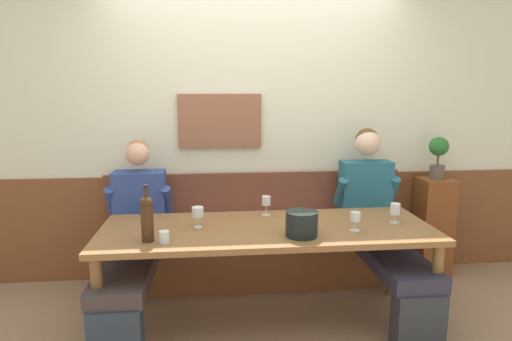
{
  "coord_description": "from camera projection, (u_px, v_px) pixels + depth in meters",
  "views": [
    {
      "loc": [
        -0.36,
        -2.67,
        1.65
      ],
      "look_at": [
        -0.05,
        0.45,
        1.06
      ],
      "focal_mm": 30.22,
      "sensor_mm": 36.0,
      "label": 1
    }
  ],
  "objects": [
    {
      "name": "wine_glass_center_front",
      "position": [
        355.0,
        217.0,
        2.87
      ],
      "size": [
        0.07,
        0.07,
        0.13
      ],
      "color": "silver",
      "rests_on": "dining_table"
    },
    {
      "name": "wine_glass_mid_right",
      "position": [
        395.0,
        210.0,
        3.05
      ],
      "size": [
        0.07,
        0.07,
        0.14
      ],
      "color": "silver",
      "rests_on": "dining_table"
    },
    {
      "name": "wine_glass_near_bucket",
      "position": [
        266.0,
        202.0,
        3.24
      ],
      "size": [
        0.07,
        0.07,
        0.14
      ],
      "color": "silver",
      "rests_on": "dining_table"
    },
    {
      "name": "person_center_left_seat",
      "position": [
        379.0,
        220.0,
        3.39
      ],
      "size": [
        0.53,
        1.24,
        1.33
      ],
      "color": "#292E35",
      "rests_on": "ground"
    },
    {
      "name": "wine_bottle_amber_mid",
      "position": [
        147.0,
        217.0,
        2.66
      ],
      "size": [
        0.08,
        0.08,
        0.36
      ],
      "color": "#3A2411",
      "rests_on": "dining_table"
    },
    {
      "name": "wall_bench",
      "position": [
        257.0,
        251.0,
        3.71
      ],
      "size": [
        2.58,
        0.42,
        0.94
      ],
      "color": "brown",
      "rests_on": "ground"
    },
    {
      "name": "room_wall_back",
      "position": [
        254.0,
        119.0,
        3.76
      ],
      "size": [
        6.8,
        0.12,
        2.8
      ],
      "color": "silver",
      "rests_on": "ground"
    },
    {
      "name": "ice_bucket",
      "position": [
        302.0,
        224.0,
        2.77
      ],
      "size": [
        0.21,
        0.21,
        0.16
      ],
      "primitive_type": "cylinder",
      "color": "black",
      "rests_on": "dining_table"
    },
    {
      "name": "wine_glass_mid_left",
      "position": [
        198.0,
        212.0,
        2.94
      ],
      "size": [
        0.08,
        0.08,
        0.14
      ],
      "color": "silver",
      "rests_on": "dining_table"
    },
    {
      "name": "corner_pedestal",
      "position": [
        433.0,
        227.0,
        3.87
      ],
      "size": [
        0.28,
        0.28,
        0.88
      ],
      "primitive_type": "cube",
      "color": "brown",
      "rests_on": "ground"
    },
    {
      "name": "ground_plane",
      "position": [
        270.0,
        336.0,
        2.95
      ],
      "size": [
        6.8,
        6.8,
        0.02
      ],
      "primitive_type": "cube",
      "color": "#8C6E54",
      "rests_on": "ground"
    },
    {
      "name": "water_tumbler_left",
      "position": [
        164.0,
        237.0,
        2.65
      ],
      "size": [
        0.06,
        0.06,
        0.08
      ],
      "primitive_type": "cylinder",
      "color": "silver",
      "rests_on": "dining_table"
    },
    {
      "name": "water_tumbler_right",
      "position": [
        310.0,
        220.0,
        2.98
      ],
      "size": [
        0.06,
        0.06,
        0.09
      ],
      "primitive_type": "cylinder",
      "color": "silver",
      "rests_on": "dining_table"
    },
    {
      "name": "wood_wainscot_panel",
      "position": [
        255.0,
        224.0,
        3.88
      ],
      "size": [
        6.8,
        0.03,
        0.91
      ],
      "primitive_type": "cube",
      "color": "brown",
      "rests_on": "ground"
    },
    {
      "name": "person_right_seat",
      "position": [
        134.0,
        233.0,
        3.2
      ],
      "size": [
        0.51,
        1.24,
        1.26
      ],
      "color": "#263141",
      "rests_on": "ground"
    },
    {
      "name": "potted_plant",
      "position": [
        438.0,
        154.0,
        3.75
      ],
      "size": [
        0.17,
        0.17,
        0.37
      ],
      "color": "brown",
      "rests_on": "corner_pedestal"
    },
    {
      "name": "dining_table",
      "position": [
        267.0,
        237.0,
        2.98
      ],
      "size": [
        2.28,
        0.81,
        0.72
      ],
      "color": "brown",
      "rests_on": "ground"
    }
  ]
}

